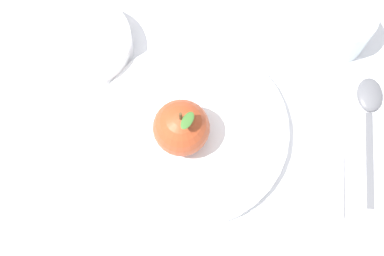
{
  "coord_description": "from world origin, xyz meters",
  "views": [
    {
      "loc": [
        0.09,
        -0.16,
        0.63
      ],
      "look_at": [
        -0.03,
        -0.01,
        0.02
      ],
      "focal_mm": 47.23,
      "sensor_mm": 36.0,
      "label": 1
    }
  ],
  "objects_px": {
    "apple": "(181,128)",
    "cup": "(344,27)",
    "dinner_plate": "(192,130)",
    "spoon": "(370,109)",
    "knife": "(336,156)",
    "side_bowl": "(85,44)"
  },
  "relations": [
    {
      "from": "apple",
      "to": "spoon",
      "type": "height_order",
      "value": "apple"
    },
    {
      "from": "dinner_plate",
      "to": "spoon",
      "type": "xyz_separation_m",
      "value": [
        0.16,
        0.17,
        -0.01
      ]
    },
    {
      "from": "cup",
      "to": "knife",
      "type": "xyz_separation_m",
      "value": [
        0.09,
        -0.14,
        -0.03
      ]
    },
    {
      "from": "dinner_plate",
      "to": "spoon",
      "type": "relative_size",
      "value": 1.58
    },
    {
      "from": "cup",
      "to": "spoon",
      "type": "xyz_separation_m",
      "value": [
        0.09,
        -0.06,
        -0.03
      ]
    },
    {
      "from": "apple",
      "to": "dinner_plate",
      "type": "bearing_deg",
      "value": 79.9
    },
    {
      "from": "side_bowl",
      "to": "cup",
      "type": "distance_m",
      "value": 0.34
    },
    {
      "from": "spoon",
      "to": "knife",
      "type": "bearing_deg",
      "value": -88.24
    },
    {
      "from": "apple",
      "to": "spoon",
      "type": "relative_size",
      "value": 0.54
    },
    {
      "from": "dinner_plate",
      "to": "knife",
      "type": "relative_size",
      "value": 1.43
    },
    {
      "from": "knife",
      "to": "apple",
      "type": "bearing_deg",
      "value": -146.57
    },
    {
      "from": "dinner_plate",
      "to": "apple",
      "type": "relative_size",
      "value": 2.91
    },
    {
      "from": "dinner_plate",
      "to": "knife",
      "type": "bearing_deg",
      "value": 29.72
    },
    {
      "from": "spoon",
      "to": "dinner_plate",
      "type": "bearing_deg",
      "value": -132.82
    },
    {
      "from": "apple",
      "to": "side_bowl",
      "type": "height_order",
      "value": "apple"
    },
    {
      "from": "side_bowl",
      "to": "dinner_plate",
      "type": "bearing_deg",
      "value": 0.22
    },
    {
      "from": "spoon",
      "to": "apple",
      "type": "bearing_deg",
      "value": -130.75
    },
    {
      "from": "knife",
      "to": "spoon",
      "type": "xyz_separation_m",
      "value": [
        -0.0,
        0.08,
        0.0
      ]
    },
    {
      "from": "cup",
      "to": "knife",
      "type": "bearing_deg",
      "value": -55.68
    },
    {
      "from": "side_bowl",
      "to": "spoon",
      "type": "xyz_separation_m",
      "value": [
        0.35,
        0.17,
        -0.02
      ]
    },
    {
      "from": "cup",
      "to": "side_bowl",
      "type": "bearing_deg",
      "value": -137.46
    },
    {
      "from": "apple",
      "to": "cup",
      "type": "height_order",
      "value": "apple"
    }
  ]
}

